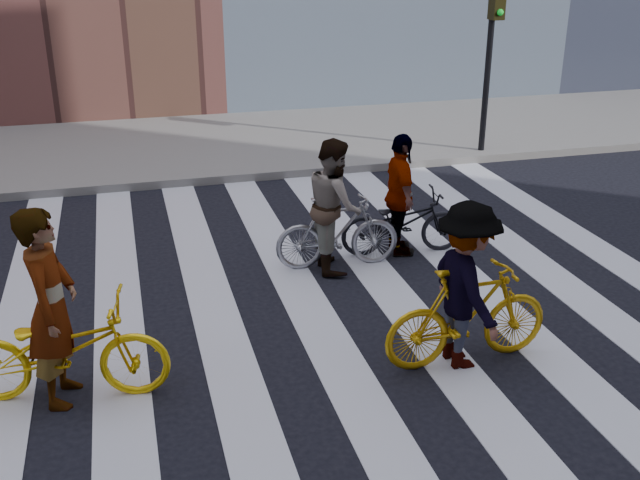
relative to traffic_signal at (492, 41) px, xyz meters
name	(u,v)px	position (x,y,z in m)	size (l,w,h in m)	color
ground	(352,301)	(-4.40, -5.32, -2.28)	(100.00, 100.00, 0.00)	black
sidewalk_far	(246,142)	(-4.40, 2.18, -2.20)	(100.00, 5.00, 0.15)	slate
zebra_crosswalk	(352,301)	(-4.40, -5.32, -2.27)	(8.25, 10.00, 0.01)	silver
traffic_signal	(492,41)	(0.00, 0.00, 0.00)	(0.22, 0.42, 3.33)	black
bike_yellow_left	(64,350)	(-7.64, -6.54, -1.76)	(0.69, 1.97, 1.04)	yellow
bike_silver_mid	(338,232)	(-4.28, -4.29, -1.78)	(0.47, 1.66, 1.00)	#9B9CA4
bike_yellow_right	(468,315)	(-3.68, -6.95, -1.74)	(0.51, 1.81, 1.09)	#CC930B
bike_dark_rear	(402,223)	(-3.28, -4.07, -1.83)	(0.60, 1.72, 0.90)	black
rider_left	(51,307)	(-7.69, -6.54, -1.31)	(0.71, 0.47, 1.95)	slate
rider_mid	(334,205)	(-4.33, -4.29, -1.40)	(0.86, 0.67, 1.76)	slate
rider_right	(466,286)	(-3.73, -6.95, -1.40)	(1.14, 0.65, 1.76)	slate
rider_rear	(400,195)	(-3.33, -4.07, -1.43)	(1.00, 0.42, 1.71)	slate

